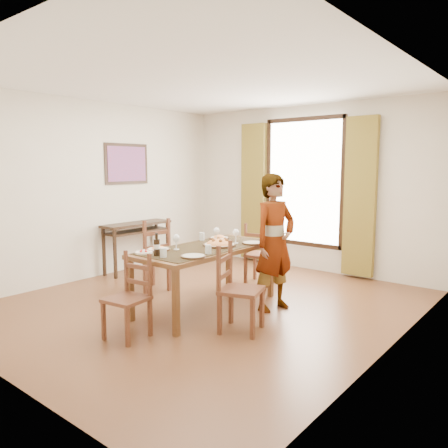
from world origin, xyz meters
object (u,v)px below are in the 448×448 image
Objects in this scene: console_table at (137,230)px; pasta_platter at (219,242)px; dining_table at (207,252)px; man at (275,242)px.

pasta_platter is (2.22, -0.56, 0.12)m from console_table.
console_table is 2.25m from dining_table.
man is at bearing 31.02° from pasta_platter.
console_table is at bearing 165.77° from pasta_platter.
console_table is 2.81m from man.
dining_table is 0.20m from pasta_platter.
console_table is 0.64× the size of dining_table.
man is 0.67m from pasta_platter.
console_table is at bearing 161.82° from dining_table.
console_table is 2.30m from pasta_platter.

